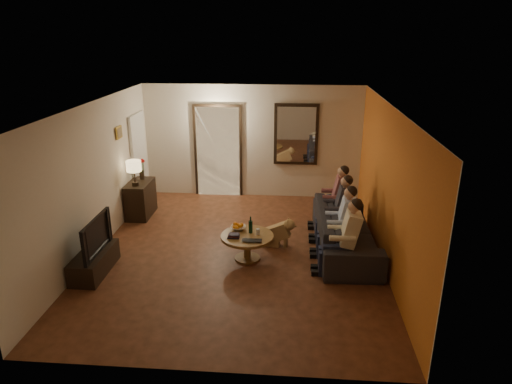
# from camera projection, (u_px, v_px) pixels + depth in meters

# --- Properties ---
(floor) EXTENTS (5.00, 6.00, 0.01)m
(floor) POSITION_uv_depth(u_px,v_px,m) (238.00, 253.00, 8.12)
(floor) COLOR #432312
(floor) RESTS_ON ground
(ceiling) EXTENTS (5.00, 6.00, 0.01)m
(ceiling) POSITION_uv_depth(u_px,v_px,m) (236.00, 106.00, 7.24)
(ceiling) COLOR white
(ceiling) RESTS_ON back_wall
(back_wall) EXTENTS (5.00, 0.02, 2.60)m
(back_wall) POSITION_uv_depth(u_px,v_px,m) (252.00, 142.00, 10.49)
(back_wall) COLOR beige
(back_wall) RESTS_ON floor
(front_wall) EXTENTS (5.00, 0.02, 2.60)m
(front_wall) POSITION_uv_depth(u_px,v_px,m) (204.00, 273.00, 4.87)
(front_wall) COLOR beige
(front_wall) RESTS_ON floor
(left_wall) EXTENTS (0.02, 6.00, 2.60)m
(left_wall) POSITION_uv_depth(u_px,v_px,m) (93.00, 180.00, 7.87)
(left_wall) COLOR beige
(left_wall) RESTS_ON floor
(right_wall) EXTENTS (0.02, 6.00, 2.60)m
(right_wall) POSITION_uv_depth(u_px,v_px,m) (388.00, 187.00, 7.49)
(right_wall) COLOR beige
(right_wall) RESTS_ON floor
(orange_accent) EXTENTS (0.01, 6.00, 2.60)m
(orange_accent) POSITION_uv_depth(u_px,v_px,m) (387.00, 187.00, 7.49)
(orange_accent) COLOR orange
(orange_accent) RESTS_ON right_wall
(kitchen_doorway) EXTENTS (1.00, 0.06, 2.10)m
(kitchen_doorway) POSITION_uv_depth(u_px,v_px,m) (218.00, 152.00, 10.62)
(kitchen_doorway) COLOR #FFE0A5
(kitchen_doorway) RESTS_ON floor
(door_trim) EXTENTS (1.12, 0.04, 2.22)m
(door_trim) POSITION_uv_depth(u_px,v_px,m) (218.00, 152.00, 10.61)
(door_trim) COLOR black
(door_trim) RESTS_ON floor
(fridge_glimpse) EXTENTS (0.45, 0.03, 1.70)m
(fridge_glimpse) POSITION_uv_depth(u_px,v_px,m) (229.00, 158.00, 10.66)
(fridge_glimpse) COLOR silver
(fridge_glimpse) RESTS_ON floor
(mirror_frame) EXTENTS (1.00, 0.05, 1.40)m
(mirror_frame) POSITION_uv_depth(u_px,v_px,m) (296.00, 135.00, 10.31)
(mirror_frame) COLOR black
(mirror_frame) RESTS_ON back_wall
(mirror_glass) EXTENTS (0.86, 0.02, 1.26)m
(mirror_glass) POSITION_uv_depth(u_px,v_px,m) (296.00, 135.00, 10.29)
(mirror_glass) COLOR white
(mirror_glass) RESTS_ON back_wall
(white_door) EXTENTS (0.06, 0.85, 2.04)m
(white_door) POSITION_uv_depth(u_px,v_px,m) (139.00, 160.00, 10.12)
(white_door) COLOR white
(white_door) RESTS_ON floor
(framed_art) EXTENTS (0.03, 0.28, 0.24)m
(framed_art) POSITION_uv_depth(u_px,v_px,m) (119.00, 132.00, 8.90)
(framed_art) COLOR #B28C33
(framed_art) RESTS_ON left_wall
(art_canvas) EXTENTS (0.01, 0.22, 0.18)m
(art_canvas) POSITION_uv_depth(u_px,v_px,m) (120.00, 132.00, 8.90)
(art_canvas) COLOR brown
(art_canvas) RESTS_ON left_wall
(dresser) EXTENTS (0.45, 0.83, 0.74)m
(dresser) POSITION_uv_depth(u_px,v_px,m) (140.00, 199.00, 9.62)
(dresser) COLOR black
(dresser) RESTS_ON floor
(table_lamp) EXTENTS (0.30, 0.30, 0.54)m
(table_lamp) POSITION_uv_depth(u_px,v_px,m) (134.00, 173.00, 9.20)
(table_lamp) COLOR beige
(table_lamp) RESTS_ON dresser
(flower_vase) EXTENTS (0.14, 0.14, 0.44)m
(flower_vase) POSITION_uv_depth(u_px,v_px,m) (141.00, 169.00, 9.63)
(flower_vase) COLOR red
(flower_vase) RESTS_ON dresser
(tv_stand) EXTENTS (0.45, 1.09, 0.36)m
(tv_stand) POSITION_uv_depth(u_px,v_px,m) (94.00, 262.00, 7.41)
(tv_stand) COLOR black
(tv_stand) RESTS_ON floor
(tv) EXTENTS (1.03, 0.14, 0.59)m
(tv) POSITION_uv_depth(u_px,v_px,m) (91.00, 236.00, 7.25)
(tv) COLOR black
(tv) RESTS_ON tv_stand
(sofa) EXTENTS (2.53, 1.05, 0.73)m
(sofa) POSITION_uv_depth(u_px,v_px,m) (345.00, 230.00, 8.15)
(sofa) COLOR black
(sofa) RESTS_ON floor
(person_a) EXTENTS (0.60, 0.40, 1.20)m
(person_a) POSITION_uv_depth(u_px,v_px,m) (346.00, 240.00, 7.23)
(person_a) COLOR tan
(person_a) RESTS_ON sofa
(person_b) EXTENTS (0.60, 0.40, 1.20)m
(person_b) POSITION_uv_depth(u_px,v_px,m) (342.00, 225.00, 7.79)
(person_b) COLOR tan
(person_b) RESTS_ON sofa
(person_c) EXTENTS (0.60, 0.40, 1.20)m
(person_c) POSITION_uv_depth(u_px,v_px,m) (339.00, 212.00, 8.36)
(person_c) COLOR tan
(person_c) RESTS_ON sofa
(person_d) EXTENTS (0.60, 0.40, 1.20)m
(person_d) POSITION_uv_depth(u_px,v_px,m) (336.00, 200.00, 8.92)
(person_d) COLOR tan
(person_d) RESTS_ON sofa
(dog) EXTENTS (0.59, 0.32, 0.56)m
(dog) POSITION_uv_depth(u_px,v_px,m) (277.00, 232.00, 8.29)
(dog) COLOR olive
(dog) RESTS_ON floor
(coffee_table) EXTENTS (1.15, 1.15, 0.45)m
(coffee_table) POSITION_uv_depth(u_px,v_px,m) (247.00, 247.00, 7.83)
(coffee_table) COLOR brown
(coffee_table) RESTS_ON floor
(bowl) EXTENTS (0.26, 0.26, 0.06)m
(bowl) POSITION_uv_depth(u_px,v_px,m) (238.00, 228.00, 7.96)
(bowl) COLOR white
(bowl) RESTS_ON coffee_table
(oranges) EXTENTS (0.20, 0.20, 0.08)m
(oranges) POSITION_uv_depth(u_px,v_px,m) (238.00, 224.00, 7.94)
(oranges) COLOR orange
(oranges) RESTS_ON bowl
(wine_bottle) EXTENTS (0.07, 0.07, 0.31)m
(wine_bottle) POSITION_uv_depth(u_px,v_px,m) (251.00, 225.00, 7.79)
(wine_bottle) COLOR black
(wine_bottle) RESTS_ON coffee_table
(wine_glass) EXTENTS (0.06, 0.06, 0.10)m
(wine_glass) POSITION_uv_depth(u_px,v_px,m) (258.00, 232.00, 7.77)
(wine_glass) COLOR silver
(wine_glass) RESTS_ON coffee_table
(book_stack) EXTENTS (0.20, 0.15, 0.07)m
(book_stack) POSITION_uv_depth(u_px,v_px,m) (234.00, 235.00, 7.66)
(book_stack) COLOR black
(book_stack) RESTS_ON coffee_table
(laptop) EXTENTS (0.33, 0.22, 0.03)m
(laptop) POSITION_uv_depth(u_px,v_px,m) (252.00, 242.00, 7.48)
(laptop) COLOR black
(laptop) RESTS_ON coffee_table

